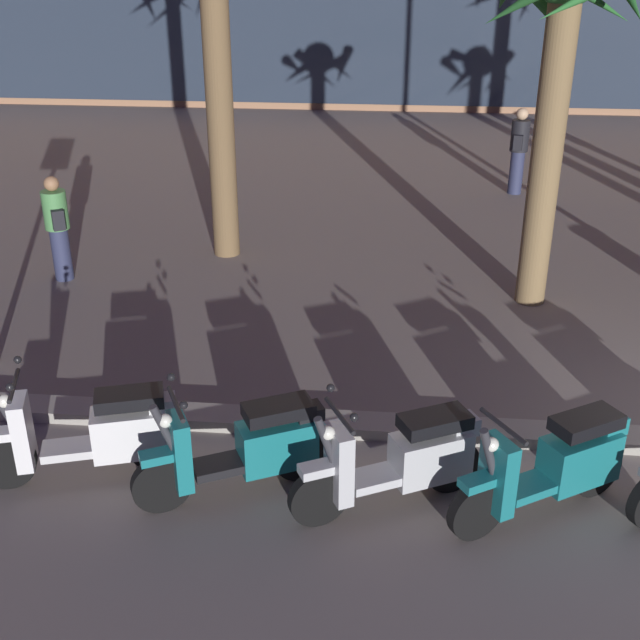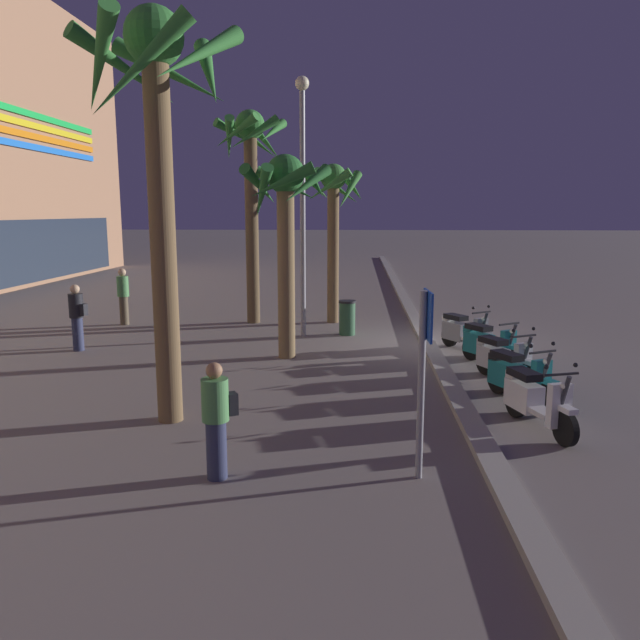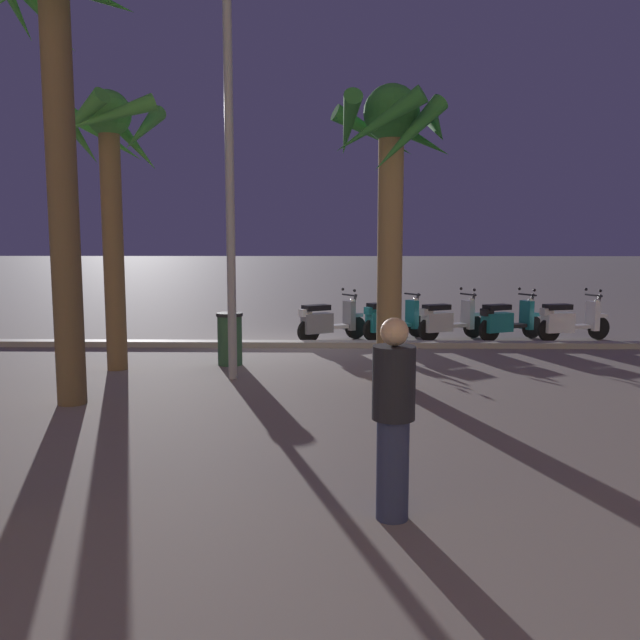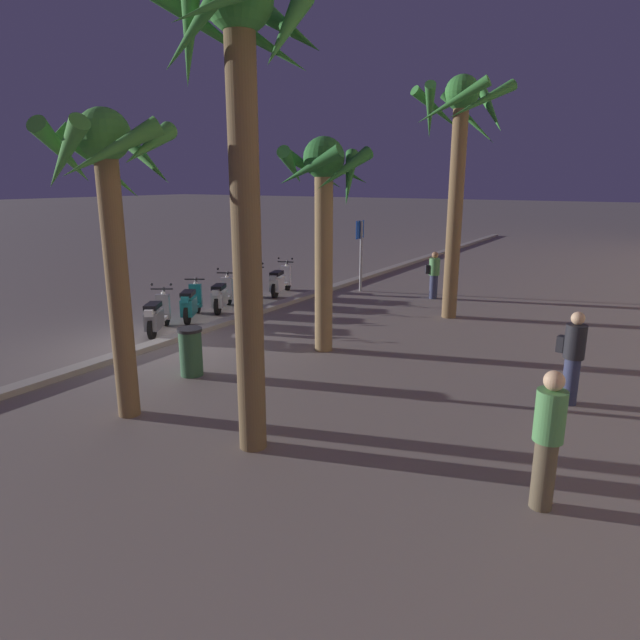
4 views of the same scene
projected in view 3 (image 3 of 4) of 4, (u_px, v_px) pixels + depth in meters
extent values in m
plane|color=slate|center=(293.00, 347.00, 13.60)|extent=(200.00, 200.00, 0.00)
cube|color=gray|center=(293.00, 344.00, 13.68)|extent=(60.00, 0.36, 0.12)
cylinder|color=black|center=(599.00, 328.00, 14.71)|extent=(0.53, 0.25, 0.52)
cylinder|color=black|center=(549.00, 330.00, 14.35)|extent=(0.53, 0.25, 0.52)
cube|color=silver|center=(576.00, 327.00, 14.54)|extent=(0.66, 0.44, 0.08)
cube|color=white|center=(558.00, 322.00, 14.39)|extent=(0.74, 0.51, 0.44)
cube|color=black|center=(558.00, 307.00, 14.34)|extent=(0.66, 0.46, 0.12)
cube|color=white|center=(593.00, 316.00, 14.63)|extent=(0.23, 0.37, 0.66)
cube|color=white|center=(599.00, 316.00, 14.68)|extent=(0.35, 0.25, 0.08)
cylinder|color=#333338|center=(596.00, 309.00, 14.63)|extent=(0.29, 0.15, 0.69)
cylinder|color=black|center=(594.00, 295.00, 14.57)|extent=(0.20, 0.55, 0.04)
sphere|color=white|center=(597.00, 301.00, 14.61)|extent=(0.12, 0.12, 0.12)
cube|color=silver|center=(547.00, 312.00, 14.28)|extent=(0.29, 0.26, 0.16)
sphere|color=black|center=(586.00, 289.00, 14.78)|extent=(0.07, 0.07, 0.07)
sphere|color=black|center=(601.00, 291.00, 14.32)|extent=(0.07, 0.07, 0.07)
cylinder|color=black|center=(532.00, 327.00, 14.93)|extent=(0.51, 0.32, 0.52)
cylinder|color=black|center=(489.00, 330.00, 14.39)|extent=(0.51, 0.32, 0.52)
cube|color=black|center=(513.00, 326.00, 14.67)|extent=(0.66, 0.52, 0.08)
cube|color=#197075|center=(497.00, 322.00, 14.47)|extent=(0.75, 0.59, 0.43)
cube|color=black|center=(497.00, 307.00, 14.42)|extent=(0.67, 0.54, 0.12)
cube|color=#197075|center=(527.00, 315.00, 14.82)|extent=(0.28, 0.37, 0.66)
cube|color=#197075|center=(532.00, 315.00, 14.89)|extent=(0.36, 0.29, 0.08)
cylinder|color=#333338|center=(529.00, 308.00, 14.83)|extent=(0.28, 0.19, 0.69)
cylinder|color=black|center=(527.00, 295.00, 14.76)|extent=(0.29, 0.52, 0.04)
sphere|color=white|center=(530.00, 301.00, 14.82)|extent=(0.12, 0.12, 0.12)
cube|color=black|center=(487.00, 312.00, 14.31)|extent=(0.30, 0.29, 0.16)
sphere|color=black|center=(519.00, 289.00, 14.95)|extent=(0.07, 0.07, 0.07)
sphere|color=black|center=(534.00, 290.00, 14.52)|extent=(0.07, 0.07, 0.07)
cylinder|color=black|center=(473.00, 327.00, 15.00)|extent=(0.51, 0.32, 0.52)
cylinder|color=black|center=(429.00, 330.00, 14.46)|extent=(0.51, 0.32, 0.52)
cube|color=silver|center=(453.00, 325.00, 14.75)|extent=(0.66, 0.52, 0.08)
cube|color=silver|center=(437.00, 322.00, 14.54)|extent=(0.75, 0.59, 0.43)
cube|color=black|center=(437.00, 307.00, 14.49)|extent=(0.67, 0.54, 0.12)
cube|color=silver|center=(468.00, 315.00, 14.89)|extent=(0.28, 0.37, 0.66)
cube|color=silver|center=(474.00, 314.00, 14.97)|extent=(0.36, 0.29, 0.08)
cylinder|color=#333338|center=(471.00, 308.00, 14.91)|extent=(0.28, 0.19, 0.69)
cylinder|color=black|center=(468.00, 294.00, 14.84)|extent=(0.29, 0.52, 0.04)
sphere|color=white|center=(471.00, 300.00, 14.89)|extent=(0.12, 0.12, 0.12)
cube|color=silver|center=(426.00, 312.00, 14.38)|extent=(0.30, 0.29, 0.16)
sphere|color=black|center=(461.00, 289.00, 15.03)|extent=(0.07, 0.07, 0.07)
sphere|color=black|center=(474.00, 290.00, 14.60)|extent=(0.07, 0.07, 0.07)
cylinder|color=black|center=(418.00, 326.00, 15.08)|extent=(0.49, 0.36, 0.52)
cylinder|color=black|center=(373.00, 330.00, 14.43)|extent=(0.49, 0.36, 0.52)
cube|color=#197075|center=(398.00, 325.00, 14.77)|extent=(0.66, 0.56, 0.08)
cube|color=#197075|center=(381.00, 321.00, 14.52)|extent=(0.75, 0.63, 0.45)
cube|color=black|center=(381.00, 306.00, 14.46)|extent=(0.67, 0.57, 0.12)
cube|color=#197075|center=(412.00, 314.00, 14.95)|extent=(0.30, 0.36, 0.66)
cube|color=#197075|center=(418.00, 314.00, 15.04)|extent=(0.36, 0.31, 0.08)
cylinder|color=#333338|center=(415.00, 308.00, 14.97)|extent=(0.28, 0.21, 0.69)
cylinder|color=black|center=(412.00, 294.00, 14.89)|extent=(0.33, 0.50, 0.04)
sphere|color=white|center=(416.00, 300.00, 14.96)|extent=(0.12, 0.12, 0.12)
cube|color=#197075|center=(371.00, 311.00, 14.33)|extent=(0.31, 0.30, 0.16)
cylinder|color=black|center=(356.00, 328.00, 14.82)|extent=(0.49, 0.36, 0.52)
cylinder|color=black|center=(309.00, 331.00, 14.18)|extent=(0.49, 0.36, 0.52)
cube|color=silver|center=(334.00, 327.00, 14.52)|extent=(0.66, 0.56, 0.08)
cube|color=slate|center=(317.00, 323.00, 14.27)|extent=(0.75, 0.63, 0.44)
cube|color=black|center=(316.00, 308.00, 14.22)|extent=(0.67, 0.57, 0.12)
cube|color=slate|center=(349.00, 316.00, 14.69)|extent=(0.30, 0.36, 0.66)
cube|color=slate|center=(356.00, 315.00, 14.79)|extent=(0.36, 0.31, 0.08)
cylinder|color=#333338|center=(352.00, 309.00, 14.72)|extent=(0.28, 0.21, 0.69)
cylinder|color=black|center=(349.00, 295.00, 14.64)|extent=(0.33, 0.49, 0.04)
sphere|color=white|center=(353.00, 301.00, 14.71)|extent=(0.12, 0.12, 0.12)
cube|color=silver|center=(305.00, 313.00, 14.09)|extent=(0.31, 0.30, 0.16)
sphere|color=black|center=(343.00, 289.00, 14.82)|extent=(0.07, 0.07, 0.07)
sphere|color=black|center=(354.00, 291.00, 14.41)|extent=(0.07, 0.07, 0.07)
cylinder|color=brown|center=(63.00, 189.00, 8.49)|extent=(0.39, 0.39, 5.82)
cone|color=#337A33|center=(32.00, 2.00, 8.58)|extent=(1.09, 1.22, 1.25)
cylinder|color=olive|center=(390.00, 250.00, 10.01)|extent=(0.39, 0.39, 4.16)
sphere|color=#286B2D|center=(392.00, 113.00, 9.76)|extent=(0.86, 0.86, 0.86)
cone|color=#286B2D|center=(348.00, 127.00, 9.74)|extent=(0.41, 1.48, 0.88)
cone|color=#286B2D|center=(378.00, 123.00, 9.20)|extent=(1.43, 0.79, 0.96)
cone|color=#286B2D|center=(408.00, 136.00, 9.32)|extent=(1.27, 0.74, 1.23)
cone|color=#286B2D|center=(436.00, 127.00, 9.78)|extent=(0.29, 1.47, 0.87)
cone|color=#286B2D|center=(414.00, 136.00, 10.29)|extent=(1.30, 1.11, 0.96)
cone|color=#286B2D|center=(374.00, 134.00, 10.42)|extent=(1.48, 0.75, 0.85)
cylinder|color=brown|center=(113.00, 244.00, 10.98)|extent=(0.35, 0.35, 4.35)
sphere|color=#3D8438|center=(108.00, 113.00, 10.72)|extent=(0.77, 0.77, 0.77)
cone|color=#3D8438|center=(77.00, 134.00, 10.88)|extent=(0.54, 1.39, 1.06)
cone|color=#3D8438|center=(76.00, 122.00, 10.20)|extent=(1.36, 0.97, 0.94)
cone|color=#3D8438|center=(110.00, 115.00, 10.10)|extent=(1.47, 0.79, 0.78)
cone|color=#3D8438|center=(143.00, 130.00, 10.64)|extent=(0.50, 1.41, 1.01)
cone|color=#3D8438|center=(133.00, 142.00, 11.22)|extent=(1.23, 0.84, 1.21)
cone|color=#3D8438|center=(104.00, 136.00, 11.31)|extent=(1.38, 0.86, 1.00)
cylinder|color=#2D3351|center=(393.00, 469.00, 5.10)|extent=(0.26, 0.26, 0.82)
cylinder|color=black|center=(394.00, 383.00, 5.01)|extent=(0.34, 0.34, 0.58)
sphere|color=tan|center=(394.00, 332.00, 4.97)|extent=(0.22, 0.22, 0.22)
cube|color=black|center=(398.00, 387.00, 5.23)|extent=(0.18, 0.16, 0.28)
cylinder|color=#2D5638|center=(230.00, 340.00, 11.61)|extent=(0.44, 0.44, 0.90)
cylinder|color=black|center=(229.00, 314.00, 11.55)|extent=(0.48, 0.48, 0.06)
cylinder|color=#939399|center=(230.00, 179.00, 10.09)|extent=(0.14, 0.14, 6.39)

